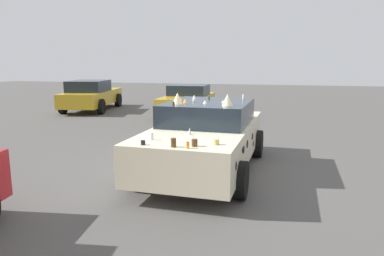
{
  "coord_description": "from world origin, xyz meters",
  "views": [
    {
      "loc": [
        -7.19,
        -1.47,
        2.27
      ],
      "look_at": [
        0.0,
        0.3,
        0.9
      ],
      "focal_mm": 33.45,
      "sensor_mm": 36.0,
      "label": 1
    }
  ],
  "objects": [
    {
      "name": "art_car_decorated",
      "position": [
        0.04,
        -0.0,
        0.74
      ],
      "size": [
        4.62,
        2.24,
        1.67
      ],
      "rotation": [
        0.0,
        0.0,
        3.1
      ],
      "color": "beige",
      "rests_on": "ground"
    },
    {
      "name": "ground_plane",
      "position": [
        0.0,
        0.0,
        0.0
      ],
      "size": [
        60.0,
        60.0,
        0.0
      ],
      "primitive_type": "plane",
      "color": "#514F4C"
    },
    {
      "name": "parked_sedan_behind_right",
      "position": [
        7.43,
        2.3,
        0.67
      ],
      "size": [
        3.93,
        2.01,
        1.32
      ],
      "rotation": [
        0.0,
        0.0,
        3.16
      ],
      "color": "gold",
      "rests_on": "ground"
    },
    {
      "name": "parked_sedan_far_right",
      "position": [
        8.18,
        7.24,
        0.72
      ],
      "size": [
        4.66,
        2.51,
        1.43
      ],
      "rotation": [
        0.0,
        0.0,
        0.17
      ],
      "color": "gold",
      "rests_on": "ground"
    }
  ]
}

